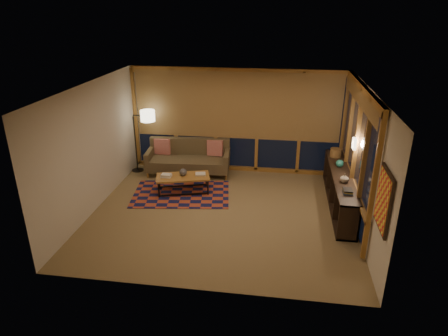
# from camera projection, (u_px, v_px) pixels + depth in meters

# --- Properties ---
(floor) EXTENTS (5.50, 5.00, 0.01)m
(floor) POSITION_uv_depth(u_px,v_px,m) (222.00, 213.00, 8.54)
(floor) COLOR olive
(floor) RESTS_ON ground
(ceiling) EXTENTS (5.50, 5.00, 0.01)m
(ceiling) POSITION_uv_depth(u_px,v_px,m) (222.00, 87.00, 7.51)
(ceiling) COLOR beige
(ceiling) RESTS_ON walls
(walls) EXTENTS (5.51, 5.01, 2.70)m
(walls) POSITION_uv_depth(u_px,v_px,m) (222.00, 154.00, 8.02)
(walls) COLOR beige
(walls) RESTS_ON floor
(window_wall_back) EXTENTS (5.30, 0.16, 2.60)m
(window_wall_back) POSITION_uv_depth(u_px,v_px,m) (236.00, 121.00, 10.25)
(window_wall_back) COLOR #B17C32
(window_wall_back) RESTS_ON walls
(window_wall_right) EXTENTS (0.16, 3.70, 2.60)m
(window_wall_right) POSITION_uv_depth(u_px,v_px,m) (355.00, 151.00, 8.21)
(window_wall_right) COLOR #B17C32
(window_wall_right) RESTS_ON walls
(wall_art) EXTENTS (0.06, 0.74, 0.94)m
(wall_art) POSITION_uv_depth(u_px,v_px,m) (383.00, 200.00, 5.93)
(wall_art) COLOR red
(wall_art) RESTS_ON walls
(wall_sconce) EXTENTS (0.12, 0.18, 0.22)m
(wall_sconce) POSITION_uv_depth(u_px,v_px,m) (354.00, 144.00, 8.01)
(wall_sconce) COLOR #F6EAC2
(wall_sconce) RESTS_ON walls
(sofa) EXTENTS (2.17, 1.01, 0.87)m
(sofa) POSITION_uv_depth(u_px,v_px,m) (188.00, 158.00, 10.37)
(sofa) COLOR brown
(sofa) RESTS_ON floor
(pillow_left) EXTENTS (0.42, 0.16, 0.42)m
(pillow_left) POSITION_uv_depth(u_px,v_px,m) (163.00, 147.00, 10.55)
(pillow_left) COLOR red
(pillow_left) RESTS_ON sofa
(pillow_right) EXTENTS (0.42, 0.16, 0.41)m
(pillow_right) POSITION_uv_depth(u_px,v_px,m) (215.00, 148.00, 10.44)
(pillow_right) COLOR red
(pillow_right) RESTS_ON sofa
(area_rug) EXTENTS (2.40, 1.77, 0.01)m
(area_rug) POSITION_uv_depth(u_px,v_px,m) (181.00, 194.00, 9.39)
(area_rug) COLOR #A94328
(area_rug) RESTS_ON floor
(coffee_table) EXTENTS (1.34, 0.88, 0.41)m
(coffee_table) POSITION_uv_depth(u_px,v_px,m) (183.00, 184.00, 9.42)
(coffee_table) COLOR #B17C32
(coffee_table) RESTS_ON floor
(book_stack_a) EXTENTS (0.22, 0.18, 0.06)m
(book_stack_a) POSITION_uv_depth(u_px,v_px,m) (166.00, 176.00, 9.28)
(book_stack_a) COLOR silver
(book_stack_a) RESTS_ON coffee_table
(book_stack_b) EXTENTS (0.29, 0.25, 0.05)m
(book_stack_b) POSITION_uv_depth(u_px,v_px,m) (201.00, 174.00, 9.41)
(book_stack_b) COLOR silver
(book_stack_b) RESTS_ON coffee_table
(ceramic_pot) EXTENTS (0.24, 0.24, 0.17)m
(ceramic_pot) POSITION_uv_depth(u_px,v_px,m) (183.00, 172.00, 9.34)
(ceramic_pot) COLOR black
(ceramic_pot) RESTS_ON coffee_table
(floor_lamp) EXTENTS (0.56, 0.37, 1.68)m
(floor_lamp) POSITION_uv_depth(u_px,v_px,m) (135.00, 141.00, 10.39)
(floor_lamp) COLOR black
(floor_lamp) RESTS_ON floor
(bookshelf) EXTENTS (0.40, 3.04, 0.76)m
(bookshelf) POSITION_uv_depth(u_px,v_px,m) (339.00, 189.00, 8.76)
(bookshelf) COLOR black
(bookshelf) RESTS_ON floor
(basket) EXTENTS (0.27, 0.27, 0.20)m
(basket) POSITION_uv_depth(u_px,v_px,m) (336.00, 153.00, 9.51)
(basket) COLOR brown
(basket) RESTS_ON bookshelf
(teal_bowl) EXTENTS (0.21, 0.21, 0.17)m
(teal_bowl) POSITION_uv_depth(u_px,v_px,m) (340.00, 163.00, 8.91)
(teal_bowl) COLOR #288270
(teal_bowl) RESTS_ON bookshelf
(vase) EXTENTS (0.23, 0.23, 0.18)m
(vase) POSITION_uv_depth(u_px,v_px,m) (345.00, 178.00, 8.15)
(vase) COLOR #A29680
(vase) RESTS_ON bookshelf
(shelf_book_stack) EXTENTS (0.18, 0.24, 0.07)m
(shelf_book_stack) POSITION_uv_depth(u_px,v_px,m) (348.00, 191.00, 7.72)
(shelf_book_stack) COLOR silver
(shelf_book_stack) RESTS_ON bookshelf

